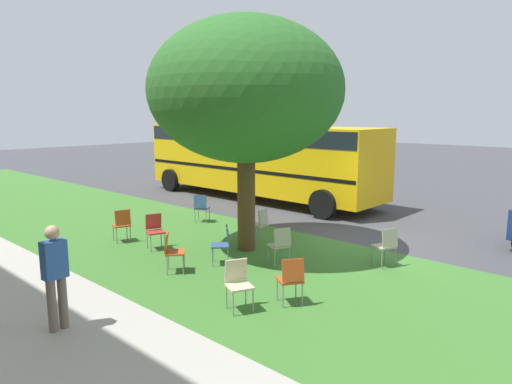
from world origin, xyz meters
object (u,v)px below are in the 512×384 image
(chair_7, at_px, (238,281))
(chair_9, at_px, (260,223))
(street_tree, at_px, (246,91))
(pedestrian_0, at_px, (55,273))
(chair_4, at_px, (386,244))
(chair_2, at_px, (223,242))
(chair_8, at_px, (280,243))
(school_bus, at_px, (258,154))
(chair_5, at_px, (155,228))
(chair_3, at_px, (201,206))
(chair_6, at_px, (122,223))
(chair_0, at_px, (291,277))
(chair_1, at_px, (172,249))

(chair_7, xyz_separation_m, chair_9, (2.58, -3.43, 0.00))
(street_tree, height_order, pedestrian_0, street_tree)
(chair_4, bearing_deg, chair_7, 77.91)
(chair_2, distance_m, chair_8, 1.28)
(chair_8, distance_m, school_bus, 8.37)
(chair_2, xyz_separation_m, chair_4, (-2.78, -2.33, 0.00))
(chair_2, height_order, school_bus, school_bus)
(street_tree, distance_m, chair_5, 4.08)
(chair_3, bearing_deg, chair_4, 179.88)
(chair_7, bearing_deg, street_tree, -48.65)
(chair_9, bearing_deg, chair_2, 107.99)
(chair_7, bearing_deg, chair_4, -102.09)
(chair_6, height_order, pedestrian_0, pedestrian_0)
(chair_6, bearing_deg, chair_8, -162.53)
(chair_3, height_order, chair_8, same)
(chair_2, xyz_separation_m, chair_3, (3.46, -2.34, 0.00))
(street_tree, relative_size, chair_5, 6.38)
(chair_3, bearing_deg, chair_6, 93.45)
(chair_2, relative_size, chair_5, 1.00)
(street_tree, bearing_deg, pedestrian_0, 99.00)
(chair_0, xyz_separation_m, chair_6, (5.81, -0.19, 0.00))
(chair_5, bearing_deg, chair_2, -171.73)
(chair_1, height_order, chair_7, same)
(chair_5, xyz_separation_m, pedestrian_0, (-2.57, 3.65, 0.41))
(chair_0, relative_size, chair_2, 1.00)
(chair_4, relative_size, chair_8, 1.00)
(chair_3, height_order, chair_9, same)
(chair_5, bearing_deg, pedestrian_0, 125.17)
(chair_3, bearing_deg, chair_9, 171.63)
(chair_3, bearing_deg, pedestrian_0, 121.56)
(chair_9, bearing_deg, chair_7, 126.96)
(chair_4, relative_size, chair_6, 1.00)
(chair_0, bearing_deg, school_bus, -44.43)
(chair_3, distance_m, chair_4, 6.24)
(street_tree, bearing_deg, chair_1, 89.82)
(chair_9, bearing_deg, chair_6, 42.93)
(chair_3, relative_size, chair_8, 1.00)
(chair_1, distance_m, chair_4, 4.70)
(chair_6, xyz_separation_m, school_bus, (1.65, -7.12, 1.24))
(chair_4, bearing_deg, chair_9, 6.78)
(chair_6, bearing_deg, chair_1, 168.92)
(chair_4, distance_m, school_bus, 8.88)
(chair_3, height_order, pedestrian_0, pedestrian_0)
(street_tree, height_order, chair_4, street_tree)
(chair_0, height_order, chair_4, same)
(chair_2, height_order, chair_8, same)
(chair_0, distance_m, chair_2, 2.62)
(chair_3, bearing_deg, chair_5, 116.10)
(chair_1, bearing_deg, school_bus, -59.52)
(pedestrian_0, bearing_deg, chair_0, -123.25)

